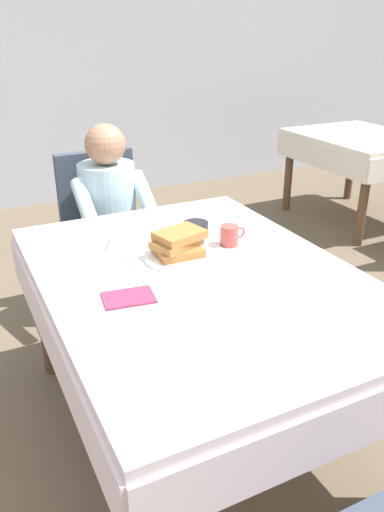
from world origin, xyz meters
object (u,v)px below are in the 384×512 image
spoon_near_edge (208,290)px  diner_person (111,210)px  background_table_far (361,149)px  chair_diner (104,224)px  knife_right_of_plate (224,251)px  syrup_pitcher (113,241)px  dining_table_main (198,294)px  plate_breakfast (180,256)px  breakfast_stack (179,243)px  cup_coffee (230,235)px  fork_left_of_plate (136,269)px  bowl_butter (196,227)px

spoon_near_edge → diner_person: bearing=80.8°
background_table_far → chair_diner: bearing=-168.0°
knife_right_of_plate → syrup_pitcher: bearing=55.7°
chair_diner → spoon_near_edge: (-0.02, -1.31, 0.21)m
dining_table_main → background_table_far: bearing=35.1°
dining_table_main → plate_breakfast: 0.17m
breakfast_stack → diner_person: bearing=90.2°
cup_coffee → knife_right_of_plate: (-0.05, -0.05, -0.04)m
knife_right_of_plate → spoon_near_edge: 0.34m
cup_coffee → fork_left_of_plate: 0.44m
bowl_butter → background_table_far: size_ratio=0.10×
chair_diner → knife_right_of_plate: (0.19, -1.04, 0.21)m
syrup_pitcher → spoon_near_edge: 0.52m
chair_diner → diner_person: 0.21m
diner_person → breakfast_stack: bearing=90.2°
breakfast_stack → syrup_pitcher: (-0.20, 0.19, -0.02)m
bowl_butter → background_table_far: bowl_butter is taller
breakfast_stack → plate_breakfast: bearing=-86.4°
breakfast_stack → cup_coffee: breakfast_stack is taller
bowl_butter → syrup_pitcher: size_ratio=1.38×
breakfast_stack → bowl_butter: breakfast_stack is taller
diner_person → plate_breakfast: bearing=90.2°
fork_left_of_plate → background_table_far: bearing=-62.3°
knife_right_of_plate → background_table_far: (2.21, 1.56, -0.12)m
bowl_butter → spoon_near_edge: size_ratio=0.73×
diner_person → syrup_pitcher: 0.71m
dining_table_main → spoon_near_edge: size_ratio=10.16×
dining_table_main → knife_right_of_plate: 0.24m
syrup_pitcher → breakfast_stack: bearing=-43.5°
breakfast_stack → background_table_far: bearing=32.6°
plate_breakfast → bowl_butter: 0.29m
cup_coffee → bowl_butter: 0.20m
spoon_near_edge → dining_table_main: bearing=69.3°
spoon_near_edge → plate_breakfast: bearing=77.0°
fork_left_of_plate → spoon_near_edge: (0.17, -0.26, 0.00)m
plate_breakfast → fork_left_of_plate: size_ratio=1.56×
chair_diner → syrup_pitcher: size_ratio=11.63×
knife_right_of_plate → cup_coffee: bearing=-52.4°
syrup_pitcher → knife_right_of_plate: (0.39, -0.22, -0.04)m
chair_diner → syrup_pitcher: chair_diner is taller
plate_breakfast → knife_right_of_plate: plate_breakfast is taller
fork_left_of_plate → bowl_butter: bearing=-60.5°
dining_table_main → cup_coffee: (0.23, 0.17, 0.13)m
bowl_butter → background_table_far: 2.58m
chair_diner → fork_left_of_plate: 1.08m
plate_breakfast → spoon_near_edge: size_ratio=1.87×
diner_person → breakfast_stack: size_ratio=4.79×
breakfast_stack → syrup_pitcher: 0.28m
cup_coffee → bowl_butter: (-0.06, 0.19, -0.02)m
chair_diner → cup_coffee: bearing=103.7°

